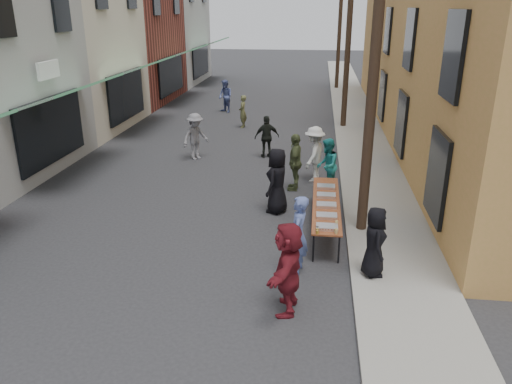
% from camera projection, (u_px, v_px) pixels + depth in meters
% --- Properties ---
extents(ground, '(120.00, 120.00, 0.00)m').
position_uv_depth(ground, '(170.00, 279.00, 10.82)').
color(ground, '#28282B').
rests_on(ground, ground).
extents(sidewalk, '(2.20, 60.00, 0.10)m').
position_uv_depth(sidewalk, '(358.00, 127.00, 24.17)').
color(sidewalk, gray).
rests_on(sidewalk, ground).
extents(storefront_row, '(8.00, 37.00, 9.00)m').
position_uv_depth(storefront_row, '(53.00, 37.00, 24.42)').
color(storefront_row, maroon).
rests_on(storefront_row, ground).
extents(utility_pole_near, '(0.26, 0.26, 9.00)m').
position_uv_depth(utility_pole_near, '(375.00, 55.00, 11.53)').
color(utility_pole_near, '#2D2116').
rests_on(utility_pole_near, ground).
extents(utility_pole_mid, '(0.26, 0.26, 9.00)m').
position_uv_depth(utility_pole_mid, '(349.00, 30.00, 22.68)').
color(utility_pole_mid, '#2D2116').
rests_on(utility_pole_mid, ground).
extents(utility_pole_far, '(0.26, 0.26, 9.00)m').
position_uv_depth(utility_pole_far, '(340.00, 22.00, 33.83)').
color(utility_pole_far, '#2D2116').
rests_on(utility_pole_far, ground).
extents(serving_table, '(0.70, 4.00, 0.75)m').
position_uv_depth(serving_table, '(326.00, 204.00, 13.03)').
color(serving_table, maroon).
rests_on(serving_table, ground).
extents(catering_tray_sausage, '(0.50, 0.33, 0.08)m').
position_uv_depth(catering_tray_sausage, '(327.00, 227.00, 11.47)').
color(catering_tray_sausage, maroon).
rests_on(catering_tray_sausage, serving_table).
extents(catering_tray_foil_b, '(0.50, 0.33, 0.08)m').
position_uv_depth(catering_tray_foil_b, '(327.00, 216.00, 12.08)').
color(catering_tray_foil_b, '#B2B2B7').
rests_on(catering_tray_foil_b, serving_table).
extents(catering_tray_buns, '(0.50, 0.33, 0.08)m').
position_uv_depth(catering_tray_buns, '(326.00, 205.00, 12.73)').
color(catering_tray_buns, tan).
rests_on(catering_tray_buns, serving_table).
extents(catering_tray_foil_d, '(0.50, 0.33, 0.08)m').
position_uv_depth(catering_tray_foil_d, '(326.00, 195.00, 13.38)').
color(catering_tray_foil_d, '#B2B2B7').
rests_on(catering_tray_foil_d, serving_table).
extents(catering_tray_buns_end, '(0.50, 0.33, 0.08)m').
position_uv_depth(catering_tray_buns_end, '(326.00, 187.00, 14.03)').
color(catering_tray_buns_end, tan).
rests_on(catering_tray_buns_end, serving_table).
extents(condiment_jar_a, '(0.07, 0.07, 0.08)m').
position_uv_depth(condiment_jar_a, '(317.00, 232.00, 11.22)').
color(condiment_jar_a, '#A57F26').
rests_on(condiment_jar_a, serving_table).
extents(condiment_jar_b, '(0.07, 0.07, 0.08)m').
position_uv_depth(condiment_jar_b, '(317.00, 230.00, 11.31)').
color(condiment_jar_b, '#A57F26').
rests_on(condiment_jar_b, serving_table).
extents(condiment_jar_c, '(0.07, 0.07, 0.08)m').
position_uv_depth(condiment_jar_c, '(317.00, 228.00, 11.41)').
color(condiment_jar_c, '#A57F26').
rests_on(condiment_jar_c, serving_table).
extents(cup_stack, '(0.08, 0.08, 0.12)m').
position_uv_depth(cup_stack, '(336.00, 231.00, 11.21)').
color(cup_stack, tan).
rests_on(cup_stack, serving_table).
extents(guest_front_a, '(0.86, 1.06, 1.87)m').
position_uv_depth(guest_front_a, '(277.00, 181.00, 14.05)').
color(guest_front_a, black).
rests_on(guest_front_a, ground).
extents(guest_front_b, '(0.50, 0.69, 1.79)m').
position_uv_depth(guest_front_b, '(298.00, 235.00, 10.83)').
color(guest_front_b, '#5363A0').
rests_on(guest_front_b, ground).
extents(guest_front_c, '(0.75, 0.91, 1.72)m').
position_uv_depth(guest_front_c, '(327.00, 166.00, 15.63)').
color(guest_front_c, teal).
rests_on(guest_front_c, ground).
extents(guest_front_d, '(1.02, 1.36, 1.87)m').
position_uv_depth(guest_front_d, '(314.00, 154.00, 16.56)').
color(guest_front_d, silver).
rests_on(guest_front_d, ground).
extents(guest_front_e, '(0.51, 1.10, 1.84)m').
position_uv_depth(guest_front_e, '(295.00, 162.00, 15.80)').
color(guest_front_e, '#4E5933').
rests_on(guest_front_e, ground).
extents(guest_queue_back, '(0.68, 1.76, 1.85)m').
position_uv_depth(guest_queue_back, '(288.00, 268.00, 9.42)').
color(guest_queue_back, maroon).
rests_on(guest_queue_back, ground).
extents(server, '(0.58, 0.81, 1.55)m').
position_uv_depth(server, '(375.00, 242.00, 10.57)').
color(server, black).
rests_on(server, sidewalk).
extents(passerby_left, '(1.24, 1.31, 1.78)m').
position_uv_depth(passerby_left, '(195.00, 136.00, 18.99)').
color(passerby_left, slate).
rests_on(passerby_left, ground).
extents(passerby_mid, '(1.04, 0.69, 1.64)m').
position_uv_depth(passerby_mid, '(267.00, 137.00, 19.22)').
color(passerby_mid, black).
rests_on(passerby_mid, ground).
extents(passerby_right, '(0.38, 0.57, 1.55)m').
position_uv_depth(passerby_right, '(243.00, 112.00, 24.00)').
color(passerby_right, brown).
rests_on(passerby_right, ground).
extents(passerby_far, '(1.08, 1.07, 1.76)m').
position_uv_depth(passerby_far, '(225.00, 96.00, 27.41)').
color(passerby_far, '#52619E').
rests_on(passerby_far, ground).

